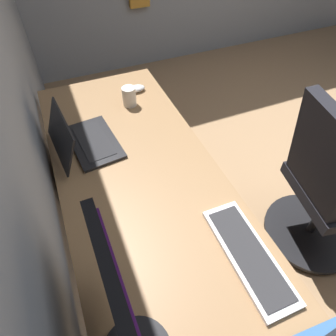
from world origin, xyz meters
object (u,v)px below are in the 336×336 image
Objects in this scene: drawer_pedestal at (125,188)px; keyboard_main at (248,255)px; mouse_main at (136,89)px; coffee_mug at (129,96)px; office_chair at (325,192)px; laptop_leftmost at (81,139)px; monitor_primary at (130,333)px.

keyboard_main reaches higher than drawer_pedestal.
coffee_mug is (-0.11, 0.07, 0.04)m from mouse_main.
mouse_main is 1.17m from office_chair.
drawer_pedestal is 1.91× the size of laptop_leftmost.
monitor_primary is 0.92m from laptop_leftmost.
keyboard_main is 0.43× the size of office_chair.
office_chair is at bearing -115.30° from laptop_leftmost.
drawer_pedestal is at bearing 18.17° from keyboard_main.
coffee_mug reaches higher than mouse_main.
office_chair is (-0.77, -0.80, -0.33)m from coffee_mug.
mouse_main is at bearing -47.18° from laptop_leftmost.
office_chair is (-0.52, -1.11, -0.32)m from laptop_leftmost.
keyboard_main is 1.01m from coffee_mug.
laptop_leftmost is at bearing 28.24° from keyboard_main.
drawer_pedestal is 6.68× the size of mouse_main.
drawer_pedestal is 0.58m from mouse_main.
laptop_leftmost is 0.87m from keyboard_main.
laptop_leftmost is 3.50× the size of mouse_main.
monitor_primary is at bearing 106.63° from keyboard_main.
laptop_leftmost is (0.90, -0.03, -0.19)m from monitor_primary.
keyboard_main is 0.79m from office_chair.
drawer_pedestal is 1.34× the size of monitor_primary.
monitor_primary is (-0.89, 0.19, 0.61)m from drawer_pedestal.
office_chair reaches higher than mouse_main.
coffee_mug reaches higher than drawer_pedestal.
keyboard_main is 4.05× the size of mouse_main.
mouse_main is at bearing -33.59° from coffee_mug.
coffee_mug reaches higher than keyboard_main.
monitor_primary is at bearing 163.45° from coffee_mug.
mouse_main reaches higher than keyboard_main.
coffee_mug is 0.12× the size of office_chair.
laptop_leftmost is at bearing -2.05° from monitor_primary.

